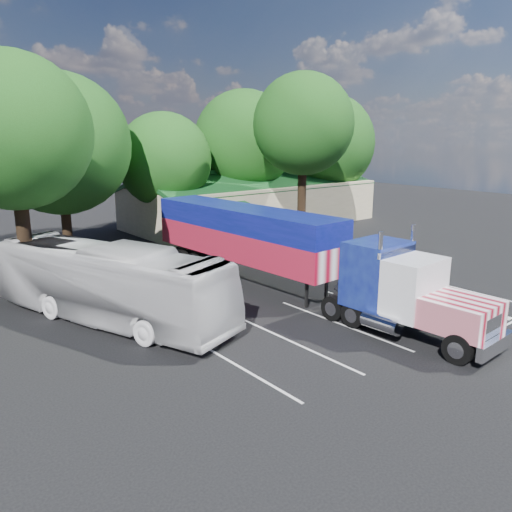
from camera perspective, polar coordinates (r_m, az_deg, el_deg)
ground at (r=28.10m, az=0.41°, el=-4.32°), size 120.00×120.00×0.00m
event_hall at (r=49.63m, az=-0.49°, el=6.20°), size 24.20×14.12×5.55m
tree_row_c at (r=38.70m, az=-21.56°, el=11.81°), size 10.00×10.00×13.05m
tree_row_d at (r=43.55m, az=-10.46°, el=10.71°), size 8.00×8.00×10.60m
tree_row_e at (r=48.90m, az=-1.34°, el=12.99°), size 9.60×9.60×12.90m
tree_row_f at (r=54.78m, az=7.95°, el=12.64°), size 10.40×10.40×13.00m
tree_near_left at (r=27.36m, az=-26.05°, el=12.60°), size 7.60×7.60×12.65m
tree_near_right at (r=40.75m, az=5.43°, el=14.73°), size 8.00×8.00×13.50m
semi_truck at (r=27.85m, az=2.51°, el=1.20°), size 3.99×22.64×4.72m
woman at (r=25.90m, az=9.47°, el=-4.30°), size 0.54×0.66×1.55m
bicycle at (r=37.31m, az=-0.92°, el=1.01°), size 1.21×1.99×0.99m
tour_bus at (r=24.63m, az=-16.42°, el=-2.98°), size 7.37×13.66×3.73m
silver_sedan at (r=44.01m, az=-2.23°, el=3.17°), size 3.98×1.47×1.30m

